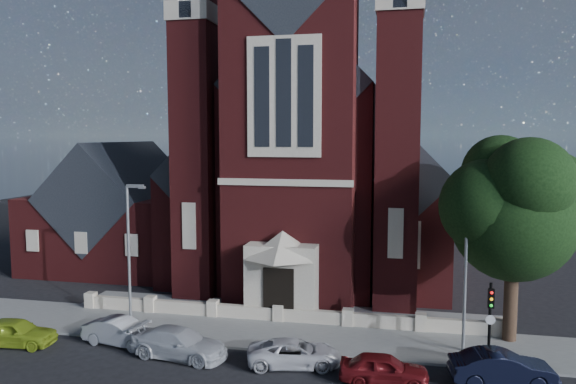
# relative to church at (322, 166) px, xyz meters

# --- Properties ---
(ground) EXTENTS (120.00, 120.00, 0.00)m
(ground) POSITION_rel_church_xyz_m (0.00, -7.94, -8.19)
(ground) COLOR black
(ground) RESTS_ON ground
(pavement_strip) EXTENTS (60.00, 5.00, 0.12)m
(pavement_strip) POSITION_rel_church_xyz_m (0.00, -18.44, -8.19)
(pavement_strip) COLOR slate
(pavement_strip) RESTS_ON ground
(forecourt_paving) EXTENTS (26.00, 3.00, 0.14)m
(forecourt_paving) POSITION_rel_church_xyz_m (0.00, -14.44, -8.19)
(forecourt_paving) COLOR slate
(forecourt_paving) RESTS_ON ground
(forecourt_wall) EXTENTS (24.00, 0.40, 0.90)m
(forecourt_wall) POSITION_rel_church_xyz_m (0.00, -16.44, -8.19)
(forecourt_wall) COLOR #B3A38E
(forecourt_wall) RESTS_ON ground
(church) EXTENTS (20.01, 34.90, 29.20)m
(church) POSITION_rel_church_xyz_m (0.00, 0.00, 0.00)
(church) COLOR #531616
(church) RESTS_ON ground
(parish_hall) EXTENTS (12.00, 12.20, 10.24)m
(parish_hall) POSITION_rel_church_xyz_m (-16.00, -4.94, -4.17)
(parish_hall) COLOR #531616
(parish_hall) RESTS_ON ground
(street_tree) EXTENTS (6.40, 6.60, 10.70)m
(street_tree) POSITION_rel_church_xyz_m (12.60, -17.23, -1.23)
(street_tree) COLOR black
(street_tree) RESTS_ON ground
(street_lamp_left) EXTENTS (1.16, 0.22, 8.09)m
(street_lamp_left) POSITION_rel_church_xyz_m (-7.91, -18.94, -3.59)
(street_lamp_left) COLOR gray
(street_lamp_left) RESTS_ON ground
(street_lamp_right) EXTENTS (1.16, 0.22, 8.09)m
(street_lamp_right) POSITION_rel_church_xyz_m (10.09, -18.94, -3.59)
(street_lamp_right) COLOR gray
(street_lamp_right) RESTS_ON ground
(traffic_signal) EXTENTS (0.28, 0.42, 4.00)m
(traffic_signal) POSITION_rel_church_xyz_m (11.00, -20.52, -5.60)
(traffic_signal) COLOR black
(traffic_signal) RESTS_ON ground
(car_lime_van) EXTENTS (4.34, 2.11, 1.43)m
(car_lime_van) POSITION_rel_church_xyz_m (-12.44, -22.82, -7.47)
(car_lime_van) COLOR #89A420
(car_lime_van) RESTS_ON ground
(car_silver_a) EXTENTS (4.34, 2.20, 1.37)m
(car_silver_a) POSITION_rel_church_xyz_m (-7.14, -21.56, -7.50)
(car_silver_a) COLOR #9FA1A6
(car_silver_a) RESTS_ON ground
(car_silver_b) EXTENTS (5.13, 2.68, 1.42)m
(car_silver_b) POSITION_rel_church_xyz_m (-3.57, -22.48, -7.48)
(car_silver_b) COLOR silver
(car_silver_b) RESTS_ON ground
(car_white_suv) EXTENTS (4.74, 2.89, 1.23)m
(car_white_suv) POSITION_rel_church_xyz_m (2.12, -22.29, -7.57)
(car_white_suv) COLOR silver
(car_white_suv) RESTS_ON ground
(car_dark_red) EXTENTS (3.92, 1.71, 1.31)m
(car_dark_red) POSITION_rel_church_xyz_m (6.29, -23.30, -7.53)
(car_dark_red) COLOR maroon
(car_dark_red) RESTS_ON ground
(car_navy) EXTENTS (4.61, 2.14, 1.46)m
(car_navy) POSITION_rel_church_xyz_m (11.31, -22.34, -7.45)
(car_navy) COLOR black
(car_navy) RESTS_ON ground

